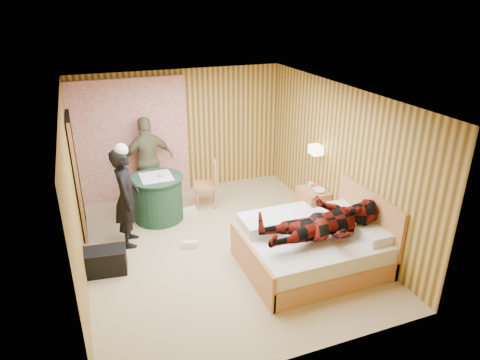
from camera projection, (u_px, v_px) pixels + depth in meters
name	position (u px, v px, depth m)	size (l,w,h in m)	color
floor	(222.00, 247.00, 6.99)	(4.20, 5.00, 0.01)	tan
ceiling	(219.00, 95.00, 6.00)	(4.20, 5.00, 0.01)	silver
wall_back	(181.00, 132.00, 8.64)	(4.20, 0.02, 2.50)	gold
wall_left	(74.00, 198.00, 5.81)	(0.02, 5.00, 2.50)	gold
wall_right	(339.00, 160.00, 7.18)	(0.02, 5.00, 2.50)	gold
curtain	(132.00, 141.00, 8.28)	(2.20, 0.08, 2.40)	silver
doorway	(77.00, 176.00, 7.12)	(0.06, 0.90, 2.05)	black
wall_lamp	(316.00, 150.00, 7.49)	(0.26, 0.24, 0.16)	gold
bed	(312.00, 247.00, 6.42)	(2.00, 1.57, 1.08)	tan
nightstand	(313.00, 204.00, 7.79)	(0.44, 0.59, 0.57)	tan
round_table	(158.00, 198.00, 7.74)	(0.95, 0.95, 0.84)	#224933
chair_far	(151.00, 177.00, 8.33)	(0.47, 0.47, 0.93)	tan
chair_near	(209.00, 181.00, 8.16)	(0.50, 0.50, 0.92)	tan
duffel_bag	(103.00, 261.00, 6.28)	(0.67, 0.36, 0.38)	black
sneaker_left	(188.00, 211.00, 8.01)	(0.30, 0.12, 0.13)	white
sneaker_right	(190.00, 244.00, 6.96)	(0.25, 0.10, 0.11)	white
woman_standing	(126.00, 198.00, 6.80)	(0.60, 0.40, 1.65)	black
man_at_table	(148.00, 160.00, 8.24)	(1.01, 0.42, 1.72)	#706E4A
man_on_bed	(325.00, 214.00, 5.97)	(1.77, 0.67, 0.86)	#671009
book_lower	(315.00, 190.00, 7.64)	(0.17, 0.22, 0.02)	white
book_upper	(315.00, 189.00, 7.63)	(0.16, 0.22, 0.02)	white
cup_nightstand	(310.00, 185.00, 7.78)	(0.10, 0.10, 0.09)	white
cup_table	(162.00, 174.00, 7.54)	(0.12, 0.12, 0.10)	white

